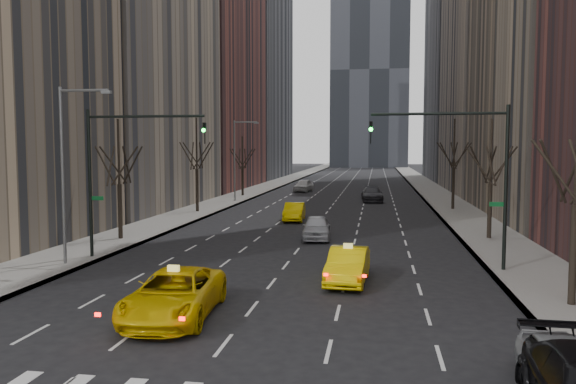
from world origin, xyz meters
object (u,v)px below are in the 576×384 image
at_px(taxi_suv, 174,294).
at_px(silver_sedan_ahead, 317,227).
at_px(taxi_sedan, 348,265).
at_px(parked_sedan_silver, 569,372).

relative_size(taxi_suv, silver_sedan_ahead, 1.33).
bearing_deg(taxi_sedan, silver_sedan_ahead, 106.27).
height_order(taxi_sedan, parked_sedan_silver, taxi_sedan).
bearing_deg(parked_sedan_silver, silver_sedan_ahead, 110.97).
height_order(silver_sedan_ahead, parked_sedan_silver, silver_sedan_ahead).
distance_m(taxi_suv, parked_sedan_silver, 12.74).
xyz_separation_m(taxi_suv, parked_sedan_silver, (11.71, -5.01, -0.08)).
bearing_deg(silver_sedan_ahead, parked_sedan_silver, -74.35).
height_order(taxi_sedan, silver_sedan_ahead, taxi_sedan).
bearing_deg(taxi_suv, taxi_sedan, 42.90).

